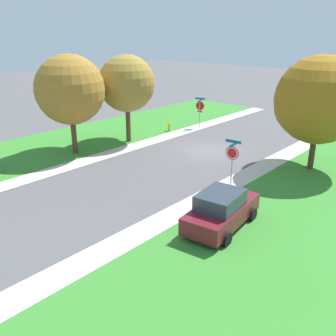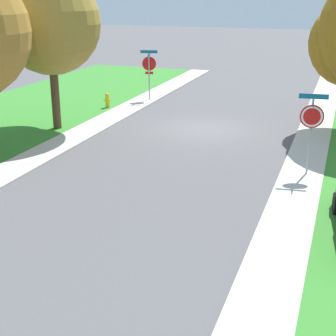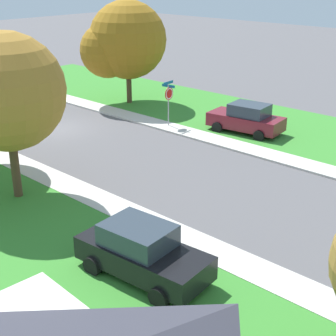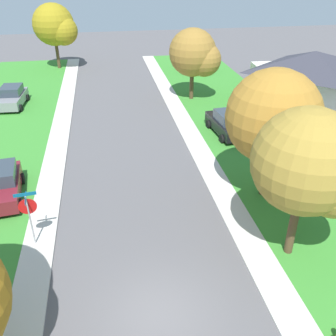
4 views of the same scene
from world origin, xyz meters
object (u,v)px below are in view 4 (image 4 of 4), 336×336
at_px(car_maroon_behind_trees, 1,184).
at_px(car_black_driveway_right, 227,123).
at_px(car_grey_kerbside_mid, 12,97).
at_px(tree_sidewalk_far, 196,54).
at_px(tree_across_right, 280,121).
at_px(car_green_near_corner, 196,64).
at_px(house_right_setback, 311,78).
at_px(stop_sign_far_corner, 28,210).
at_px(tree_corner_large, 56,26).
at_px(tree_sidewalk_mid, 313,166).

bearing_deg(car_maroon_behind_trees, car_black_driveway_right, 22.47).
xyz_separation_m(car_grey_kerbside_mid, tree_sidewalk_far, (15.76, -0.87, 3.14)).
bearing_deg(tree_across_right, tree_sidewalk_far, 91.03).
relative_size(car_green_near_corner, tree_sidewalk_far, 0.69).
distance_m(car_grey_kerbside_mid, house_right_setback, 25.48).
bearing_deg(stop_sign_far_corner, car_grey_kerbside_mid, 102.51).
xyz_separation_m(car_maroon_behind_trees, tree_across_right, (14.01, -2.24, 3.49)).
xyz_separation_m(car_green_near_corner, tree_sidewalk_far, (-2.41, -9.24, 3.14)).
bearing_deg(tree_sidewalk_far, car_black_driveway_right, -86.00).
xyz_separation_m(tree_across_right, tree_corner_large, (-12.89, 29.15, 0.31)).
bearing_deg(car_grey_kerbside_mid, tree_sidewalk_far, -3.14).
distance_m(tree_across_right, house_right_setback, 16.00).
xyz_separation_m(car_black_driveway_right, tree_corner_large, (-13.15, 21.01, 3.80)).
height_order(stop_sign_far_corner, car_grey_kerbside_mid, stop_sign_far_corner).
height_order(car_black_driveway_right, tree_across_right, tree_across_right).
height_order(car_green_near_corner, tree_sidewalk_mid, tree_sidewalk_mid).
xyz_separation_m(tree_sidewalk_far, tree_sidewalk_mid, (-0.41, -20.57, 0.37)).
relative_size(car_grey_kerbside_mid, tree_sidewalk_mid, 0.66).
bearing_deg(car_maroon_behind_trees, tree_corner_large, 87.63).
distance_m(car_grey_kerbside_mid, tree_sidewalk_far, 16.09).
relative_size(car_maroon_behind_trees, tree_corner_large, 0.63).
relative_size(tree_sidewalk_far, tree_corner_large, 0.87).
distance_m(car_green_near_corner, tree_sidewalk_mid, 30.15).
xyz_separation_m(tree_corner_large, house_right_setback, (21.98, -16.13, -2.30)).
height_order(car_maroon_behind_trees, tree_sidewalk_mid, tree_sidewalk_mid).
bearing_deg(tree_sidewalk_mid, stop_sign_far_corner, 166.76).
relative_size(tree_sidewalk_mid, tree_corner_large, 0.94).
height_order(stop_sign_far_corner, tree_sidewalk_mid, tree_sidewalk_mid).
bearing_deg(tree_sidewalk_far, car_maroon_behind_trees, -134.81).
xyz_separation_m(car_green_near_corner, tree_corner_large, (-15.01, 3.86, 3.80)).
bearing_deg(car_green_near_corner, tree_corner_large, 165.58).
distance_m(tree_corner_large, house_right_setback, 27.36).
bearing_deg(car_grey_kerbside_mid, tree_sidewalk_mid, -54.40).
distance_m(stop_sign_far_corner, car_black_driveway_right, 15.78).
bearing_deg(tree_across_right, car_grey_kerbside_mid, 133.49).
xyz_separation_m(stop_sign_far_corner, car_green_near_corner, (14.00, 27.18, -1.01)).
xyz_separation_m(car_black_driveway_right, tree_sidewalk_mid, (-0.97, -12.66, 3.52)).
height_order(car_green_near_corner, tree_across_right, tree_across_right).
relative_size(car_grey_kerbside_mid, car_maroon_behind_trees, 0.98).
bearing_deg(car_green_near_corner, stop_sign_far_corner, -117.25).
xyz_separation_m(car_grey_kerbside_mid, tree_sidewalk_mid, (15.34, -21.43, 3.52)).
bearing_deg(tree_sidewalk_far, stop_sign_far_corner, -122.86).
xyz_separation_m(stop_sign_far_corner, car_black_driveway_right, (12.14, 10.03, -1.01)).
bearing_deg(car_green_near_corner, tree_sidewalk_far, -104.64).
bearing_deg(car_black_driveway_right, car_grey_kerbside_mid, 151.73).
relative_size(car_black_driveway_right, tree_sidewalk_mid, 0.67).
bearing_deg(tree_corner_large, tree_sidewalk_far, -46.11).
distance_m(stop_sign_far_corner, house_right_setback, 25.73).
bearing_deg(car_black_driveway_right, house_right_setback, 28.93).
distance_m(stop_sign_far_corner, tree_sidewalk_mid, 11.75).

